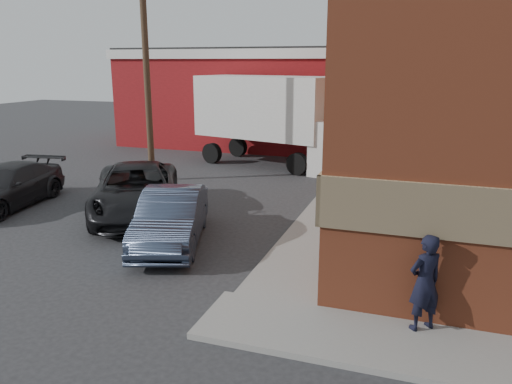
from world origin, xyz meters
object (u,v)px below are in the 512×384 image
Objects in this scene: suv_a at (137,190)px; box_truck at (280,116)px; sedan at (171,218)px; suv_b at (6,187)px; warehouse at (266,97)px; man at (425,283)px; utility_pole at (146,64)px.

suv_a is 9.29m from box_truck.
box_truck reaches higher than sedan.
suv_b is at bearing 150.46° from sedan.
sedan is at bearing -80.58° from warehouse.
suv_a is (-2.34, 2.04, 0.07)m from sedan.
warehouse is 7.14m from box_truck.
man reaches higher than suv_a.
man is (10.98, -9.25, -3.72)m from utility_pole.
suv_b is 11.95m from box_truck.
box_truck is at bearing 45.94° from utility_pole.
man reaches higher than suv_b.
box_truck is at bearing 46.14° from suv_b.
man is at bearing -49.12° from box_truck.
utility_pole is 1.83× the size of suv_b.
utility_pole is at bearing 85.48° from suv_a.
man is 0.37× the size of suv_b.
suv_b is (-4.17, -16.13, -2.10)m from warehouse.
utility_pole is 1.54× the size of suv_a.
warehouse is 1.81× the size of utility_pole.
sedan is 11.04m from box_truck.
utility_pole is 8.80m from sedan.
man is at bearing -24.62° from suv_b.
utility_pole is 2.01× the size of sedan.
suv_a is at bearing 0.46° from suv_b.
utility_pole is 6.28m from suv_a.
box_truck is (4.29, 4.44, -2.32)m from utility_pole.
man is at bearing -41.60° from sedan.
man is 7.15m from sedan.
sedan is at bearing -70.48° from suv_a.
utility_pole reaches higher than suv_a.
man is at bearing -40.11° from utility_pole.
box_truck is at bearing -103.56° from man.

